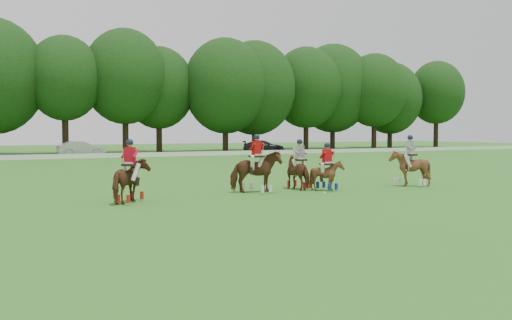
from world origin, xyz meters
name	(u,v)px	position (x,y,z in m)	size (l,w,h in m)	color
ground	(300,207)	(0.00, 0.00, 0.00)	(180.00, 180.00, 0.00)	#2F7521
tree_line	(67,79)	(0.26, 48.05, 8.23)	(117.98, 14.32, 14.75)	black
boundary_rail	(84,156)	(0.00, 38.00, 0.22)	(120.00, 0.10, 0.44)	white
car_mid	(81,149)	(0.59, 42.50, 0.76)	(1.62, 4.64, 1.53)	#A5A5AA
car_right	(264,146)	(21.53, 42.50, 0.72)	(2.01, 4.94, 1.43)	black
polo_red_a	(130,180)	(-4.89, 3.71, 0.83)	(1.87, 2.00, 2.30)	#553216
polo_red_b	(257,171)	(0.69, 4.53, 0.90)	(2.02, 1.82, 2.45)	#553216
polo_red_c	(327,174)	(3.76, 3.84, 0.73)	(1.13, 1.26, 2.08)	#553216
polo_stripe_a	(300,171)	(3.06, 4.95, 0.80)	(1.14, 1.86, 2.23)	#553216
polo_stripe_b	(410,168)	(8.30, 3.65, 0.87)	(1.85, 1.95, 2.40)	#553216
polo_ball	(324,193)	(2.95, 2.83, 0.04)	(0.09, 0.09, 0.09)	white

